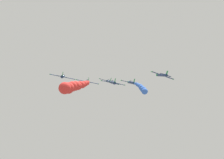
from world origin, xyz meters
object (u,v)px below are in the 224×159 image
object	(u,v)px
airplane_left_inner	(87,81)
airplane_right_inner	(131,83)
airplane_lead	(109,81)
airplane_right_outer	(63,76)
airplane_left_outer	(113,82)
airplane_trailing	(162,75)

from	to	relation	value
airplane_left_inner	airplane_right_inner	xyz separation A→B (m)	(18.72, 0.17, -0.58)
airplane_right_inner	airplane_left_inner	bearing A→B (deg)	-179.49
airplane_lead	airplane_right_inner	world-z (taller)	airplane_lead
airplane_right_inner	airplane_right_outer	world-z (taller)	airplane_right_outer
airplane_right_inner	airplane_left_outer	size ratio (longest dim) A/B	1.00
airplane_right_outer	airplane_right_inner	bearing A→B (deg)	16.91
airplane_lead	airplane_right_inner	xyz separation A→B (m)	(8.43, -9.84, -0.23)
airplane_left_outer	airplane_right_outer	size ratio (longest dim) A/B	1.00
airplane_left_inner	airplane_right_inner	size ratio (longest dim) A/B	1.00
airplane_left_inner	airplane_trailing	bearing A→B (deg)	-17.75
airplane_left_outer	airplane_right_outer	distance (m)	19.16
airplane_lead	airplane_trailing	bearing A→B (deg)	-45.94
airplane_lead	airplane_right_outer	world-z (taller)	airplane_right_outer
airplane_right_outer	airplane_trailing	size ratio (longest dim) A/B	1.00
airplane_lead	airplane_trailing	size ratio (longest dim) A/B	1.00
airplane_left_inner	airplane_right_outer	size ratio (longest dim) A/B	1.00
airplane_right_inner	airplane_right_outer	size ratio (longest dim) A/B	1.00
airplane_left_outer	airplane_left_inner	bearing A→B (deg)	139.84
airplane_left_outer	airplane_trailing	xyz separation A→B (m)	(19.50, -1.30, 2.85)
airplane_left_outer	airplane_trailing	bearing A→B (deg)	-3.81
airplane_lead	airplane_trailing	distance (m)	27.00
airplane_lead	airplane_left_outer	bearing A→B (deg)	-92.70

